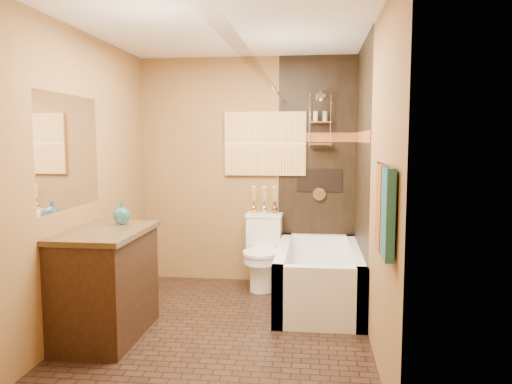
# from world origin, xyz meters

# --- Properties ---
(floor) EXTENTS (3.00, 3.00, 0.00)m
(floor) POSITION_xyz_m (0.00, 0.00, 0.00)
(floor) COLOR black
(floor) RESTS_ON ground
(wall_left) EXTENTS (0.02, 3.00, 2.50)m
(wall_left) POSITION_xyz_m (-1.20, 0.00, 1.25)
(wall_left) COLOR olive
(wall_left) RESTS_ON floor
(wall_right) EXTENTS (0.02, 3.00, 2.50)m
(wall_right) POSITION_xyz_m (1.20, 0.00, 1.25)
(wall_right) COLOR olive
(wall_right) RESTS_ON floor
(wall_back) EXTENTS (2.40, 0.02, 2.50)m
(wall_back) POSITION_xyz_m (0.00, 1.50, 1.25)
(wall_back) COLOR olive
(wall_back) RESTS_ON floor
(wall_front) EXTENTS (2.40, 0.02, 2.50)m
(wall_front) POSITION_xyz_m (0.00, -1.50, 1.25)
(wall_front) COLOR olive
(wall_front) RESTS_ON floor
(ceiling) EXTENTS (3.00, 3.00, 0.00)m
(ceiling) POSITION_xyz_m (0.00, 0.00, 2.50)
(ceiling) COLOR silver
(ceiling) RESTS_ON wall_back
(alcove_tile_back) EXTENTS (0.85, 0.01, 2.50)m
(alcove_tile_back) POSITION_xyz_m (0.78, 1.49, 1.25)
(alcove_tile_back) COLOR black
(alcove_tile_back) RESTS_ON wall_back
(alcove_tile_right) EXTENTS (0.01, 1.50, 2.50)m
(alcove_tile_right) POSITION_xyz_m (1.19, 0.75, 1.25)
(alcove_tile_right) COLOR black
(alcove_tile_right) RESTS_ON wall_right
(mosaic_band_back) EXTENTS (0.85, 0.01, 0.10)m
(mosaic_band_back) POSITION_xyz_m (0.78, 1.48, 1.62)
(mosaic_band_back) COLOR maroon
(mosaic_band_back) RESTS_ON alcove_tile_back
(mosaic_band_right) EXTENTS (0.01, 1.50, 0.10)m
(mosaic_band_right) POSITION_xyz_m (1.18, 0.75, 1.62)
(mosaic_band_right) COLOR maroon
(mosaic_band_right) RESTS_ON alcove_tile_right
(alcove_niche) EXTENTS (0.50, 0.01, 0.25)m
(alcove_niche) POSITION_xyz_m (0.80, 1.48, 1.15)
(alcove_niche) COLOR black
(alcove_niche) RESTS_ON alcove_tile_back
(shower_fixtures) EXTENTS (0.24, 0.33, 1.16)m
(shower_fixtures) POSITION_xyz_m (0.80, 1.38, 1.67)
(shower_fixtures) COLOR silver
(shower_fixtures) RESTS_ON floor
(curtain_rod) EXTENTS (0.03, 1.55, 0.03)m
(curtain_rod) POSITION_xyz_m (0.40, 0.75, 2.02)
(curtain_rod) COLOR silver
(curtain_rod) RESTS_ON wall_back
(towel_bar) EXTENTS (0.02, 0.55, 0.02)m
(towel_bar) POSITION_xyz_m (1.15, -1.05, 1.45)
(towel_bar) COLOR silver
(towel_bar) RESTS_ON wall_right
(towel_teal) EXTENTS (0.05, 0.22, 0.52)m
(towel_teal) POSITION_xyz_m (1.16, -1.18, 1.18)
(towel_teal) COLOR #1C4D60
(towel_teal) RESTS_ON towel_bar
(towel_rust) EXTENTS (0.05, 0.22, 0.52)m
(towel_rust) POSITION_xyz_m (1.16, -0.92, 1.18)
(towel_rust) COLOR brown
(towel_rust) RESTS_ON towel_bar
(sunset_painting) EXTENTS (0.90, 0.04, 0.70)m
(sunset_painting) POSITION_xyz_m (0.20, 1.48, 1.55)
(sunset_painting) COLOR orange
(sunset_painting) RESTS_ON wall_back
(vanity_mirror) EXTENTS (0.01, 1.00, 0.90)m
(vanity_mirror) POSITION_xyz_m (-1.19, -0.26, 1.50)
(vanity_mirror) COLOR white
(vanity_mirror) RESTS_ON wall_left
(bathtub) EXTENTS (0.80, 1.50, 0.55)m
(bathtub) POSITION_xyz_m (0.80, 0.75, 0.22)
(bathtub) COLOR white
(bathtub) RESTS_ON floor
(toilet) EXTENTS (0.41, 0.60, 0.79)m
(toilet) POSITION_xyz_m (0.20, 1.21, 0.40)
(toilet) COLOR white
(toilet) RESTS_ON floor
(vanity) EXTENTS (0.61, 1.00, 0.88)m
(vanity) POSITION_xyz_m (-0.92, -0.26, 0.44)
(vanity) COLOR black
(vanity) RESTS_ON floor
(teal_bottle) EXTENTS (0.16, 0.16, 0.23)m
(teal_bottle) POSITION_xyz_m (-0.87, 0.00, 0.97)
(teal_bottle) COLOR #276877
(teal_bottle) RESTS_ON vanity
(bud_vases) EXTENTS (0.29, 0.06, 0.29)m
(bud_vases) POSITION_xyz_m (0.20, 1.39, 0.95)
(bud_vases) COLOR gold
(bud_vases) RESTS_ON toilet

